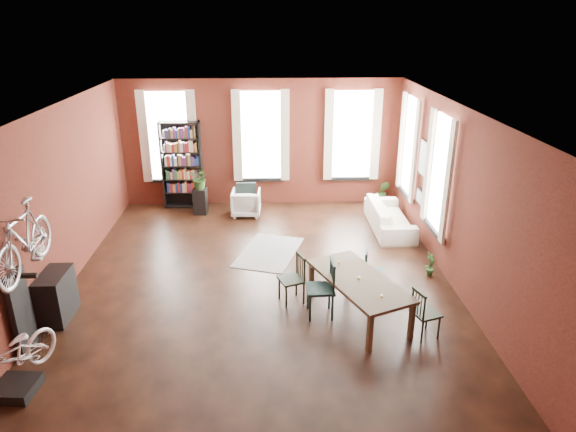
{
  "coord_description": "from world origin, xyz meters",
  "views": [
    {
      "loc": [
        0.18,
        -8.27,
        4.64
      ],
      "look_at": [
        0.53,
        0.6,
        1.14
      ],
      "focal_mm": 32.0,
      "sensor_mm": 36.0,
      "label": 1
    }
  ],
  "objects_px": {
    "console_table": "(57,296)",
    "bicycle_floor": "(4,335)",
    "dining_chair_c": "(426,313)",
    "cream_sofa": "(390,212)",
    "bike_trainer": "(16,388)",
    "bookshelf": "(182,165)",
    "dining_chair_a": "(320,289)",
    "dining_chair_d": "(374,272)",
    "dining_table": "(358,297)",
    "plant_stand": "(200,201)",
    "dining_chair_b": "(291,279)",
    "white_armchair": "(246,201)"
  },
  "relations": [
    {
      "from": "console_table",
      "to": "bicycle_floor",
      "type": "xyz_separation_m",
      "value": [
        0.13,
        -1.83,
        0.5
      ]
    },
    {
      "from": "dining_chair_c",
      "to": "cream_sofa",
      "type": "relative_size",
      "value": 0.39
    },
    {
      "from": "dining_chair_c",
      "to": "bike_trainer",
      "type": "height_order",
      "value": "dining_chair_c"
    },
    {
      "from": "bookshelf",
      "to": "bike_trainer",
      "type": "distance_m",
      "value": 7.19
    },
    {
      "from": "dining_chair_a",
      "to": "bookshelf",
      "type": "relative_size",
      "value": 0.44
    },
    {
      "from": "console_table",
      "to": "dining_chair_c",
      "type": "bearing_deg",
      "value": -7.23
    },
    {
      "from": "dining_chair_c",
      "to": "bike_trainer",
      "type": "xyz_separation_m",
      "value": [
        -5.72,
        -1.08,
        -0.33
      ]
    },
    {
      "from": "dining_chair_d",
      "to": "cream_sofa",
      "type": "relative_size",
      "value": 0.37
    },
    {
      "from": "dining_table",
      "to": "bicycle_floor",
      "type": "relative_size",
      "value": 1.31
    },
    {
      "from": "cream_sofa",
      "to": "bike_trainer",
      "type": "xyz_separation_m",
      "value": [
        -6.12,
        -5.31,
        -0.33
      ]
    },
    {
      "from": "bike_trainer",
      "to": "bicycle_floor",
      "type": "distance_m",
      "value": 0.83
    },
    {
      "from": "dining_chair_a",
      "to": "plant_stand",
      "type": "xyz_separation_m",
      "value": [
        -2.51,
        4.76,
        -0.17
      ]
    },
    {
      "from": "dining_chair_a",
      "to": "bookshelf",
      "type": "xyz_separation_m",
      "value": [
        -2.99,
        5.28,
        0.61
      ]
    },
    {
      "from": "dining_chair_b",
      "to": "dining_chair_d",
      "type": "height_order",
      "value": "dining_chair_b"
    },
    {
      "from": "dining_chair_d",
      "to": "bike_trainer",
      "type": "relative_size",
      "value": 1.51
    },
    {
      "from": "dining_chair_b",
      "to": "dining_chair_c",
      "type": "height_order",
      "value": "dining_chair_b"
    },
    {
      "from": "dining_table",
      "to": "bicycle_floor",
      "type": "xyz_separation_m",
      "value": [
        -4.76,
        -1.71,
        0.57
      ]
    },
    {
      "from": "dining_chair_d",
      "to": "bicycle_floor",
      "type": "relative_size",
      "value": 0.52
    },
    {
      "from": "bookshelf",
      "to": "bicycle_floor",
      "type": "relative_size",
      "value": 1.46
    },
    {
      "from": "dining_chair_d",
      "to": "console_table",
      "type": "distance_m",
      "value": 5.35
    },
    {
      "from": "dining_chair_b",
      "to": "cream_sofa",
      "type": "xyz_separation_m",
      "value": [
        2.41,
        3.14,
        -0.02
      ]
    },
    {
      "from": "dining_table",
      "to": "bookshelf",
      "type": "bearing_deg",
      "value": 101.11
    },
    {
      "from": "dining_chair_b",
      "to": "plant_stand",
      "type": "relative_size",
      "value": 1.35
    },
    {
      "from": "dining_chair_c",
      "to": "cream_sofa",
      "type": "xyz_separation_m",
      "value": [
        0.41,
        4.24,
        0.0
      ]
    },
    {
      "from": "dining_chair_c",
      "to": "dining_chair_d",
      "type": "bearing_deg",
      "value": 1.11
    },
    {
      "from": "plant_stand",
      "to": "bookshelf",
      "type": "bearing_deg",
      "value": 132.05
    },
    {
      "from": "white_armchair",
      "to": "dining_chair_a",
      "type": "bearing_deg",
      "value": 109.28
    },
    {
      "from": "dining_table",
      "to": "bookshelf",
      "type": "relative_size",
      "value": 0.9
    },
    {
      "from": "dining_chair_b",
      "to": "cream_sofa",
      "type": "height_order",
      "value": "dining_chair_b"
    },
    {
      "from": "dining_chair_a",
      "to": "console_table",
      "type": "height_order",
      "value": "dining_chair_a"
    },
    {
      "from": "white_armchair",
      "to": "cream_sofa",
      "type": "relative_size",
      "value": 0.34
    },
    {
      "from": "dining_chair_a",
      "to": "dining_chair_d",
      "type": "height_order",
      "value": "dining_chair_a"
    },
    {
      "from": "cream_sofa",
      "to": "bike_trainer",
      "type": "bearing_deg",
      "value": 130.95
    },
    {
      "from": "bookshelf",
      "to": "console_table",
      "type": "bearing_deg",
      "value": -103.83
    },
    {
      "from": "dining_chair_a",
      "to": "dining_chair_c",
      "type": "height_order",
      "value": "dining_chair_a"
    },
    {
      "from": "bicycle_floor",
      "to": "white_armchair",
      "type": "bearing_deg",
      "value": 88.57
    },
    {
      "from": "bike_trainer",
      "to": "bookshelf",
      "type": "bearing_deg",
      "value": 80.49
    },
    {
      "from": "dining_chair_b",
      "to": "dining_chair_c",
      "type": "xyz_separation_m",
      "value": [
        2.0,
        -1.09,
        -0.03
      ]
    },
    {
      "from": "dining_chair_d",
      "to": "white_armchair",
      "type": "xyz_separation_m",
      "value": [
        -2.41,
        3.86,
        -0.04
      ]
    },
    {
      "from": "bookshelf",
      "to": "bicycle_floor",
      "type": "distance_m",
      "value": 7.12
    },
    {
      "from": "dining_chair_d",
      "to": "white_armchair",
      "type": "bearing_deg",
      "value": 46.67
    },
    {
      "from": "bicycle_floor",
      "to": "plant_stand",
      "type": "bearing_deg",
      "value": 98.07
    },
    {
      "from": "dining_chair_b",
      "to": "bookshelf",
      "type": "xyz_separation_m",
      "value": [
        -2.54,
        4.84,
        0.67
      ]
    },
    {
      "from": "dining_chair_d",
      "to": "bookshelf",
      "type": "relative_size",
      "value": 0.35
    },
    {
      "from": "dining_chair_c",
      "to": "dining_chair_d",
      "type": "height_order",
      "value": "dining_chair_c"
    },
    {
      "from": "bookshelf",
      "to": "console_table",
      "type": "distance_m",
      "value": 5.4
    },
    {
      "from": "dining_table",
      "to": "plant_stand",
      "type": "height_order",
      "value": "dining_table"
    },
    {
      "from": "dining_table",
      "to": "dining_chair_d",
      "type": "bearing_deg",
      "value": 38.56
    },
    {
      "from": "dining_chair_d",
      "to": "cream_sofa",
      "type": "bearing_deg",
      "value": -3.35
    },
    {
      "from": "bookshelf",
      "to": "white_armchair",
      "type": "relative_size",
      "value": 3.12
    }
  ]
}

